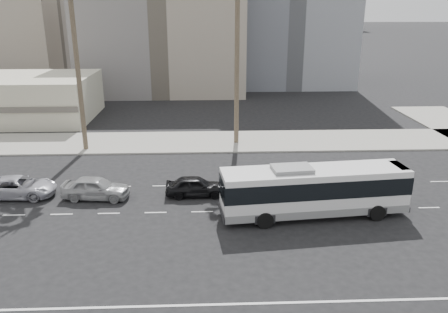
{
  "coord_description": "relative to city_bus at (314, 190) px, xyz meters",
  "views": [
    {
      "loc": [
        -5.65,
        -26.21,
        12.68
      ],
      "look_at": [
        -4.41,
        4.0,
        2.42
      ],
      "focal_mm": 35.73,
      "sensor_mm": 36.0,
      "label": 1
    }
  ],
  "objects": [
    {
      "name": "city_bus",
      "position": [
        0.0,
        0.0,
        0.0
      ],
      "size": [
        11.89,
        3.8,
        3.36
      ],
      "rotation": [
        0.0,
        0.0,
        0.1
      ],
      "color": "silver",
      "rests_on": "ground"
    },
    {
      "name": "car_b",
      "position": [
        -14.37,
        3.19,
        -0.98
      ],
      "size": [
        2.31,
        4.76,
        1.57
      ],
      "primitive_type": "imported",
      "rotation": [
        0.0,
        0.0,
        1.47
      ],
      "color": "#969798",
      "rests_on": "ground"
    },
    {
      "name": "midrise_beige_far",
      "position": [
        -39.05,
        50.74,
        5.74
      ],
      "size": [
        18.0,
        16.0,
        15.0
      ],
      "primitive_type": "cube",
      "color": "gray",
      "rests_on": "ground"
    },
    {
      "name": "car_a",
      "position": [
        -7.52,
        3.4,
        -1.05
      ],
      "size": [
        1.74,
        4.19,
        1.42
      ],
      "primitive_type": "imported",
      "rotation": [
        0.0,
        0.0,
        1.59
      ],
      "color": "black",
      "rests_on": "ground"
    },
    {
      "name": "car_c",
      "position": [
        -19.87,
        3.75,
        -1.05
      ],
      "size": [
        2.54,
        5.23,
        1.44
      ],
      "primitive_type": "imported",
      "rotation": [
        0.0,
        0.0,
        1.54
      ],
      "color": "#A8A8B1",
      "rests_on": "ground"
    },
    {
      "name": "midrise_gray_center",
      "position": [
        6.95,
        52.74,
        11.24
      ],
      "size": [
        20.0,
        20.0,
        26.0
      ],
      "primitive_type": "cube",
      "color": "slate",
      "rests_on": "ground"
    },
    {
      "name": "midrise_beige_west",
      "position": [
        -13.05,
        45.74,
        7.24
      ],
      "size": [
        24.0,
        18.0,
        18.0
      ],
      "primitive_type": "cube",
      "color": "gray",
      "rests_on": "ground"
    },
    {
      "name": "ground",
      "position": [
        -1.05,
        0.74,
        -1.76
      ],
      "size": [
        700.0,
        700.0,
        0.0
      ],
      "primitive_type": "plane",
      "color": "black",
      "rests_on": "ground"
    },
    {
      "name": "sidewalk_north",
      "position": [
        -1.05,
        16.24,
        -1.69
      ],
      "size": [
        120.0,
        7.0,
        0.15
      ],
      "primitive_type": "cube",
      "color": "gray",
      "rests_on": "ground"
    }
  ]
}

